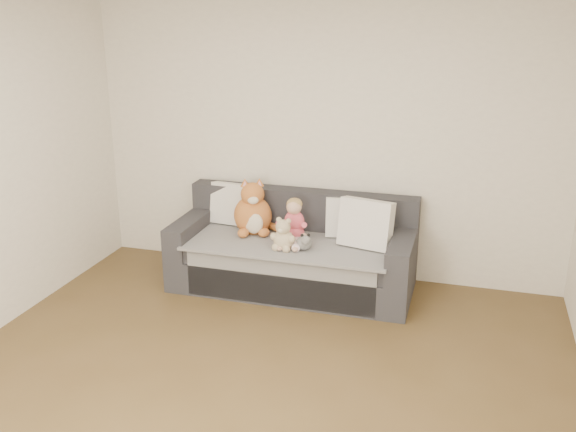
% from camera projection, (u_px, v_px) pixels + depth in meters
% --- Properties ---
extents(room_shell, '(5.00, 5.00, 5.00)m').
position_uv_depth(room_shell, '(250.00, 206.00, 4.10)').
color(room_shell, brown).
rests_on(room_shell, ground).
extents(sofa, '(2.20, 0.94, 0.85)m').
position_uv_depth(sofa, '(294.00, 255.00, 5.95)').
color(sofa, '#29292E').
rests_on(sofa, ground).
extents(cushion_left, '(0.45, 0.24, 0.41)m').
position_uv_depth(cushion_left, '(233.00, 204.00, 6.24)').
color(cushion_left, silver).
rests_on(cushion_left, sofa).
extents(cushion_right_back, '(0.43, 0.25, 0.38)m').
position_uv_depth(cushion_right_back, '(348.00, 217.00, 5.90)').
color(cushion_right_back, silver).
rests_on(cushion_right_back, sofa).
extents(cushion_right_front, '(0.50, 0.31, 0.44)m').
position_uv_depth(cushion_right_front, '(366.00, 224.00, 5.64)').
color(cushion_right_front, silver).
rests_on(cushion_right_front, sofa).
extents(toddler, '(0.29, 0.41, 0.41)m').
position_uv_depth(toddler, '(294.00, 224.00, 5.77)').
color(toddler, '#E65153').
rests_on(toddler, sofa).
extents(plush_cat, '(0.44, 0.44, 0.55)m').
position_uv_depth(plush_cat, '(253.00, 212.00, 5.98)').
color(plush_cat, '#B86228').
rests_on(plush_cat, sofa).
extents(teddy_bear, '(0.24, 0.18, 0.30)m').
position_uv_depth(teddy_bear, '(283.00, 237.00, 5.60)').
color(teddy_bear, tan).
rests_on(teddy_bear, sofa).
extents(plush_cow, '(0.14, 0.21, 0.17)m').
position_uv_depth(plush_cow, '(304.00, 242.00, 5.61)').
color(plush_cow, white).
rests_on(plush_cow, sofa).
extents(sippy_cup, '(0.09, 0.08, 0.11)m').
position_uv_depth(sippy_cup, '(301.00, 242.00, 5.64)').
color(sippy_cup, '#49348F').
rests_on(sippy_cup, sofa).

